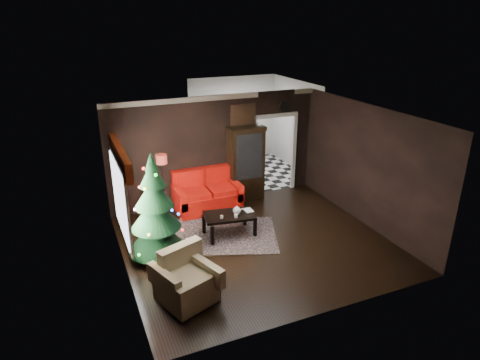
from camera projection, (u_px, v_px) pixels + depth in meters
name	position (u px, v px, depth m)	size (l,w,h in m)	color
floor	(256.00, 243.00, 9.03)	(5.50, 5.50, 0.00)	black
ceiling	(258.00, 116.00, 8.01)	(5.50, 5.50, 0.00)	white
wall_back	(215.00, 150.00, 10.66)	(5.50, 5.50, 0.00)	black
wall_front	(327.00, 239.00, 6.38)	(5.50, 5.50, 0.00)	black
wall_left	(120.00, 206.00, 7.51)	(5.50, 5.50, 0.00)	black
wall_right	(366.00, 166.00, 9.52)	(5.50, 5.50, 0.00)	black
doorway	(274.00, 155.00, 11.41)	(1.10, 0.10, 2.10)	silver
left_window	(120.00, 199.00, 7.68)	(0.05, 1.60, 1.40)	white
valance	(120.00, 156.00, 7.41)	(0.12, 2.10, 0.35)	maroon
kitchen_floor	(251.00, 173.00, 13.08)	(3.00, 3.00, 0.00)	silver
kitchen_window	(233.00, 111.00, 13.70)	(0.70, 0.06, 0.70)	white
rug	(223.00, 235.00, 9.37)	(2.35, 1.71, 0.01)	#2B2327
loveseat	(207.00, 191.00, 10.46)	(1.70, 0.90, 1.00)	#850B04
curio_cabinet	(246.00, 165.00, 10.90)	(0.90, 0.45, 1.90)	black
floor_lamp	(164.00, 188.00, 9.80)	(0.27, 0.27, 1.63)	black
christmas_tree	(155.00, 210.00, 8.15)	(1.17, 1.17, 2.24)	black
armchair	(186.00, 277.00, 7.06)	(0.89, 0.89, 0.90)	tan
coffee_table	(229.00, 224.00, 9.30)	(1.09, 0.66, 0.49)	black
teapot	(237.00, 210.00, 9.18)	(0.20, 0.20, 0.19)	silver
cup_a	(222.00, 217.00, 9.03)	(0.07, 0.07, 0.06)	#EAEAC6
cup_b	(236.00, 216.00, 9.06)	(0.08, 0.08, 0.07)	white
book	(245.00, 207.00, 9.30)	(0.18, 0.02, 0.24)	tan
wall_clock	(285.00, 106.00, 10.97)	(0.32, 0.32, 0.06)	silver
painting	(243.00, 115.00, 10.58)	(0.62, 0.05, 0.52)	tan
kitchen_counter	(236.00, 149.00, 13.94)	(1.80, 0.60, 0.90)	silver
kitchen_table	(246.00, 166.00, 12.57)	(0.70, 0.70, 0.75)	brown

